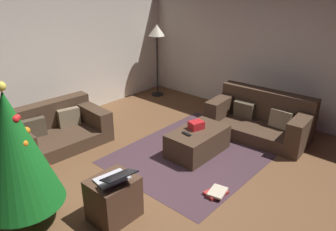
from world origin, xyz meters
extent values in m
plane|color=brown|center=(0.00, 0.00, 0.00)|extent=(6.40, 6.40, 0.00)
cube|color=silver|center=(0.00, 3.14, 1.30)|extent=(6.40, 0.12, 2.60)
cube|color=silver|center=(3.14, 0.00, 1.30)|extent=(0.12, 6.40, 2.60)
cube|color=#473323|center=(-0.33, 2.15, 0.11)|extent=(1.59, 1.07, 0.22)
cube|color=#473323|center=(-0.30, 2.51, 0.43)|extent=(1.54, 0.35, 0.44)
cube|color=#473323|center=(0.31, 2.10, 0.37)|extent=(0.31, 0.98, 0.30)
cube|color=#473323|center=(-0.97, 2.20, 0.37)|extent=(0.31, 0.98, 0.30)
cube|color=#8C7A5B|center=(-0.01, 2.29, 0.37)|extent=(0.38, 0.21, 0.30)
cube|color=brown|center=(-0.62, 2.33, 0.37)|extent=(0.38, 0.19, 0.30)
cube|color=#473323|center=(2.15, -0.13, 0.11)|extent=(0.97, 1.72, 0.22)
cube|color=#473323|center=(2.46, -0.11, 0.49)|extent=(0.35, 1.68, 0.53)
cube|color=#473323|center=(2.20, -0.84, 0.39)|extent=(0.88, 0.30, 0.34)
cube|color=#473323|center=(2.10, 0.59, 0.39)|extent=(0.88, 0.30, 0.34)
cube|color=#8C7A5B|center=(2.28, -0.45, 0.37)|extent=(0.17, 0.36, 0.31)
cube|color=brown|center=(2.24, 0.21, 0.37)|extent=(0.17, 0.37, 0.31)
cube|color=#473323|center=(1.00, 0.31, 0.19)|extent=(0.99, 0.58, 0.39)
cube|color=red|center=(1.03, 0.37, 0.45)|extent=(0.26, 0.22, 0.12)
cube|color=black|center=(0.77, 0.35, 0.40)|extent=(0.07, 0.17, 0.02)
cylinder|color=brown|center=(-1.55, 0.81, 0.14)|extent=(0.10, 0.10, 0.27)
cone|color=#14651E|center=(-1.55, 0.81, 0.93)|extent=(0.90, 0.90, 1.31)
sphere|color=red|center=(-1.20, 0.85, 0.53)|extent=(0.08, 0.08, 0.08)
sphere|color=red|center=(-1.48, 0.74, 1.29)|extent=(0.07, 0.07, 0.07)
sphere|color=#CC33BF|center=(-1.55, 1.08, 0.68)|extent=(0.08, 0.08, 0.08)
sphere|color=orange|center=(-1.49, 0.66, 1.03)|extent=(0.08, 0.08, 0.08)
sphere|color=yellow|center=(-1.59, 0.54, 0.62)|extent=(0.08, 0.08, 0.08)
sphere|color=orange|center=(-1.40, 0.77, 1.11)|extent=(0.08, 0.08, 0.08)
sphere|color=red|center=(-1.55, 1.03, 0.93)|extent=(0.07, 0.07, 0.07)
sphere|color=orange|center=(-1.44, 0.88, 1.19)|extent=(0.08, 0.08, 0.08)
sphere|color=red|center=(-1.50, 0.74, 1.29)|extent=(0.08, 0.08, 0.08)
sphere|color=#F2D84C|center=(-1.55, 0.81, 1.62)|extent=(0.10, 0.10, 0.10)
cube|color=#4C3323|center=(-0.84, 0.12, 0.26)|extent=(0.52, 0.44, 0.51)
cube|color=silver|center=(-0.84, 0.12, 0.52)|extent=(0.39, 0.30, 0.02)
cube|color=black|center=(-0.87, -0.04, 0.65)|extent=(0.39, 0.28, 0.10)
cube|color=#B7332D|center=(0.29, -0.52, 0.02)|extent=(0.32, 0.25, 0.05)
cube|color=beige|center=(0.29, -0.55, 0.06)|extent=(0.30, 0.24, 0.03)
cylinder|color=black|center=(2.55, 2.64, 0.01)|extent=(0.28, 0.28, 0.02)
cylinder|color=black|center=(2.55, 2.64, 0.68)|extent=(0.04, 0.04, 1.37)
cone|color=beige|center=(2.55, 2.64, 1.49)|extent=(0.36, 0.36, 0.24)
cube|color=#442E35|center=(1.00, 0.31, 0.00)|extent=(2.60, 2.00, 0.01)
camera|label=1|loc=(-2.72, -2.38, 2.62)|focal=35.19mm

